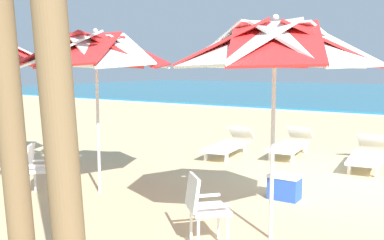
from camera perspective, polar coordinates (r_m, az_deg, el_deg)
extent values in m
plane|color=#D3B784|center=(8.34, 21.32, -8.18)|extent=(80.00, 80.00, 0.00)
cylinder|color=silver|center=(5.28, 10.72, -4.20)|extent=(0.05, 0.05, 2.20)
cube|color=red|center=(5.23, 17.63, 9.60)|extent=(1.36, 1.30, 0.55)
cube|color=white|center=(5.63, 15.32, 9.47)|extent=(1.29, 1.38, 0.55)
cube|color=red|center=(5.78, 10.97, 9.52)|extent=(1.30, 1.36, 0.55)
cube|color=white|center=(5.62, 6.66, 9.67)|extent=(1.38, 1.29, 0.55)
cube|color=red|center=(5.22, 4.43, 9.91)|extent=(1.36, 1.30, 0.55)
cube|color=white|center=(4.79, 6.01, 10.15)|extent=(1.29, 1.38, 0.55)
cube|color=red|center=(4.60, 11.13, 10.19)|extent=(1.30, 1.36, 0.55)
cube|color=white|center=(4.80, 16.19, 9.91)|extent=(1.38, 1.29, 0.55)
sphere|color=silver|center=(5.22, 11.13, 13.31)|extent=(0.08, 0.08, 0.08)
cube|color=white|center=(5.19, 2.27, -11.87)|extent=(0.62, 0.62, 0.05)
cube|color=white|center=(5.07, 0.08, -9.65)|extent=(0.37, 0.36, 0.40)
cube|color=white|center=(5.34, 1.67, -10.08)|extent=(0.30, 0.32, 0.03)
cube|color=white|center=(4.97, 2.93, -11.39)|extent=(0.30, 0.32, 0.03)
cylinder|color=white|center=(5.47, 3.55, -13.44)|extent=(0.04, 0.04, 0.41)
cylinder|color=white|center=(5.16, 4.76, -14.75)|extent=(0.04, 0.04, 0.41)
cylinder|color=white|center=(5.38, -0.13, -13.78)|extent=(0.04, 0.04, 0.41)
cylinder|color=white|center=(5.07, 0.85, -15.15)|extent=(0.04, 0.04, 0.41)
cylinder|color=silver|center=(7.29, -12.46, -1.10)|extent=(0.05, 0.05, 2.22)
cube|color=red|center=(7.01, -8.18, 9.23)|extent=(1.35, 1.31, 0.60)
cube|color=white|center=(7.47, -8.43, 9.09)|extent=(1.29, 1.41, 0.60)
cube|color=red|center=(7.77, -11.00, 8.95)|extent=(1.31, 1.35, 0.60)
cube|color=white|center=(7.78, -14.41, 8.86)|extent=(1.41, 1.29, 0.60)
cube|color=red|center=(7.47, -17.00, 8.86)|extent=(1.35, 1.31, 0.60)
cube|color=white|center=(7.02, -17.31, 8.98)|extent=(1.29, 1.41, 0.60)
cube|color=red|center=(6.68, -14.75, 9.18)|extent=(1.31, 1.35, 0.60)
cube|color=white|center=(6.67, -10.78, 9.29)|extent=(1.41, 1.29, 0.60)
sphere|color=silver|center=(7.24, -12.80, 11.57)|extent=(0.08, 0.08, 0.08)
cube|color=white|center=(7.54, -19.36, -6.25)|extent=(0.62, 0.62, 0.05)
cube|color=white|center=(7.54, -20.91, -4.56)|extent=(0.34, 0.38, 0.40)
cube|color=white|center=(7.71, -19.06, -5.11)|extent=(0.33, 0.28, 0.03)
cube|color=white|center=(7.33, -19.75, -5.76)|extent=(0.33, 0.28, 0.03)
cylinder|color=white|center=(7.72, -17.71, -7.64)|extent=(0.04, 0.04, 0.41)
cylinder|color=white|center=(7.39, -18.25, -8.32)|extent=(0.04, 0.04, 0.41)
cylinder|color=white|center=(7.80, -20.27, -7.60)|extent=(0.04, 0.04, 0.41)
cylinder|color=white|center=(7.47, -20.92, -8.27)|extent=(0.04, 0.04, 0.41)
cube|color=red|center=(9.22, -23.04, 8.67)|extent=(1.14, 1.05, 0.51)
cube|color=white|center=(9.58, -22.63, 8.61)|extent=(1.06, 1.09, 0.51)
cube|color=red|center=(9.89, -23.87, 8.48)|extent=(1.05, 1.14, 0.51)
cube|color=white|center=(9.66, 22.35, -4.66)|extent=(0.78, 1.75, 0.06)
cube|color=white|center=(10.67, 22.97, -2.60)|extent=(0.65, 0.53, 0.36)
cube|color=white|center=(9.05, 23.52, -6.39)|extent=(0.06, 0.06, 0.22)
cube|color=white|center=(9.10, 20.29, -6.17)|extent=(0.06, 0.06, 0.22)
cube|color=white|center=(10.30, 24.09, -4.85)|extent=(0.06, 0.06, 0.22)
cube|color=white|center=(10.34, 21.26, -4.66)|extent=(0.06, 0.06, 0.22)
cube|color=white|center=(10.43, 12.85, -3.47)|extent=(0.78, 1.75, 0.06)
cube|color=white|center=(11.41, 14.26, -1.66)|extent=(0.65, 0.53, 0.36)
cube|color=white|center=(9.79, 13.30, -5.01)|extent=(0.06, 0.06, 0.22)
cube|color=white|center=(9.93, 10.43, -4.77)|extent=(0.06, 0.06, 0.22)
cube|color=white|center=(11.01, 14.98, -3.73)|extent=(0.06, 0.06, 0.22)
cube|color=white|center=(11.13, 12.41, -3.54)|extent=(0.06, 0.06, 0.22)
cube|color=white|center=(10.22, 4.61, -3.53)|extent=(0.84, 1.76, 0.06)
cube|color=white|center=(11.16, 6.59, -1.68)|extent=(0.66, 0.55, 0.36)
cube|color=white|center=(9.57, 4.64, -5.11)|extent=(0.06, 0.06, 0.22)
cube|color=white|center=(9.76, 1.83, -4.85)|extent=(0.06, 0.06, 0.22)
cube|color=white|center=(10.75, 7.11, -3.80)|extent=(0.06, 0.06, 0.22)
cube|color=white|center=(10.92, 4.57, -3.60)|extent=(0.06, 0.06, 0.22)
cylinder|color=brown|center=(4.64, -23.76, 6.96)|extent=(0.27, 0.47, 4.33)
cube|color=blue|center=(7.14, 12.28, -8.90)|extent=(0.48, 0.32, 0.36)
cube|color=white|center=(7.09, 12.32, -7.34)|extent=(0.50, 0.34, 0.04)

